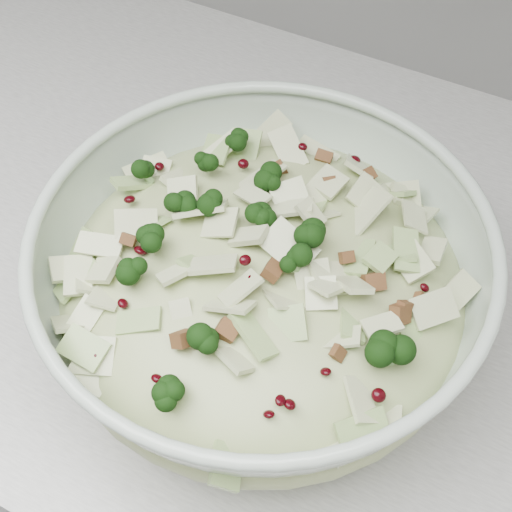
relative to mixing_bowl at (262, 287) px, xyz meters
The scene contains 2 objects.
mixing_bowl is the anchor object (origin of this frame).
salad 0.02m from the mixing_bowl, 135.00° to the left, with size 0.34×0.34×0.13m.
Camera 1 is at (0.85, 1.34, 1.38)m, focal length 50.00 mm.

